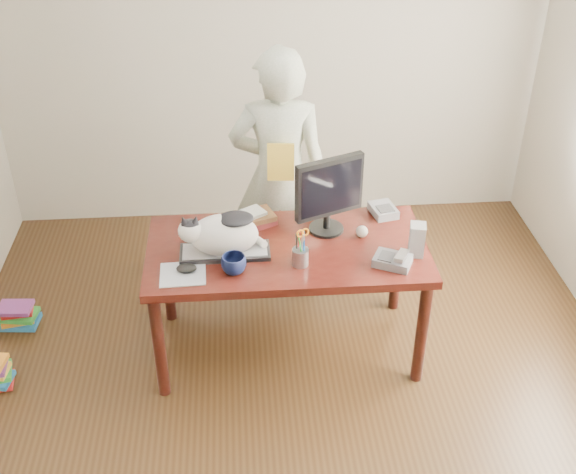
{
  "coord_description": "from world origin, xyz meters",
  "views": [
    {
      "loc": [
        -0.26,
        -2.8,
        3.05
      ],
      "look_at": [
        0.0,
        0.55,
        0.85
      ],
      "focal_mm": 45.0,
      "sensor_mm": 36.0,
      "label": 1
    }
  ],
  "objects_px": {
    "person": "(279,177)",
    "mouse": "(186,268)",
    "desk": "(286,260)",
    "baseball": "(362,232)",
    "pen_cup": "(300,255)",
    "calculator": "(383,210)",
    "keyboard": "(225,252)",
    "phone": "(393,260)",
    "coffee_mug": "(234,264)",
    "book_pile_b": "(18,315)",
    "monitor": "(329,192)",
    "cat": "(221,233)",
    "book_stack": "(254,218)",
    "speaker": "(417,240)"
  },
  "relations": [
    {
      "from": "book_pile_b",
      "to": "speaker",
      "type": "bearing_deg",
      "value": -11.06
    },
    {
      "from": "desk",
      "to": "phone",
      "type": "bearing_deg",
      "value": -27.6
    },
    {
      "from": "desk",
      "to": "baseball",
      "type": "height_order",
      "value": "baseball"
    },
    {
      "from": "phone",
      "to": "speaker",
      "type": "bearing_deg",
      "value": 58.9
    },
    {
      "from": "monitor",
      "to": "book_pile_b",
      "type": "relative_size",
      "value": 1.83
    },
    {
      "from": "pen_cup",
      "to": "calculator",
      "type": "relative_size",
      "value": 1.1
    },
    {
      "from": "monitor",
      "to": "calculator",
      "type": "height_order",
      "value": "monitor"
    },
    {
      "from": "book_stack",
      "to": "speaker",
      "type": "bearing_deg",
      "value": -48.03
    },
    {
      "from": "cat",
      "to": "person",
      "type": "bearing_deg",
      "value": 61.43
    },
    {
      "from": "keyboard",
      "to": "monitor",
      "type": "height_order",
      "value": "monitor"
    },
    {
      "from": "calculator",
      "to": "book_pile_b",
      "type": "height_order",
      "value": "calculator"
    },
    {
      "from": "desk",
      "to": "monitor",
      "type": "bearing_deg",
      "value": 15.41
    },
    {
      "from": "desk",
      "to": "cat",
      "type": "xyz_separation_m",
      "value": [
        -0.37,
        -0.13,
        0.29
      ]
    },
    {
      "from": "phone",
      "to": "pen_cup",
      "type": "bearing_deg",
      "value": -158.1
    },
    {
      "from": "pen_cup",
      "to": "book_stack",
      "type": "distance_m",
      "value": 0.5
    },
    {
      "from": "monitor",
      "to": "keyboard",
      "type": "bearing_deg",
      "value": 175.2
    },
    {
      "from": "phone",
      "to": "book_pile_b",
      "type": "relative_size",
      "value": 0.94
    },
    {
      "from": "coffee_mug",
      "to": "person",
      "type": "relative_size",
      "value": 0.08
    },
    {
      "from": "book_stack",
      "to": "baseball",
      "type": "bearing_deg",
      "value": -41.46
    },
    {
      "from": "cat",
      "to": "book_stack",
      "type": "height_order",
      "value": "cat"
    },
    {
      "from": "baseball",
      "to": "person",
      "type": "height_order",
      "value": "person"
    },
    {
      "from": "monitor",
      "to": "phone",
      "type": "height_order",
      "value": "monitor"
    },
    {
      "from": "coffee_mug",
      "to": "phone",
      "type": "xyz_separation_m",
      "value": [
        0.87,
        0.01,
        -0.02
      ]
    },
    {
      "from": "baseball",
      "to": "book_stack",
      "type": "distance_m",
      "value": 0.65
    },
    {
      "from": "book_stack",
      "to": "mouse",
      "type": "bearing_deg",
      "value": -154.42
    },
    {
      "from": "cat",
      "to": "speaker",
      "type": "distance_m",
      "value": 1.09
    },
    {
      "from": "pen_cup",
      "to": "coffee_mug",
      "type": "height_order",
      "value": "pen_cup"
    },
    {
      "from": "keyboard",
      "to": "calculator",
      "type": "height_order",
      "value": "calculator"
    },
    {
      "from": "desk",
      "to": "monitor",
      "type": "relative_size",
      "value": 3.38
    },
    {
      "from": "baseball",
      "to": "book_stack",
      "type": "relative_size",
      "value": 0.24
    },
    {
      "from": "pen_cup",
      "to": "calculator",
      "type": "height_order",
      "value": "pen_cup"
    },
    {
      "from": "cat",
      "to": "calculator",
      "type": "relative_size",
      "value": 2.34
    },
    {
      "from": "person",
      "to": "mouse",
      "type": "bearing_deg",
      "value": 61.11
    },
    {
      "from": "keyboard",
      "to": "phone",
      "type": "height_order",
      "value": "phone"
    },
    {
      "from": "cat",
      "to": "baseball",
      "type": "height_order",
      "value": "cat"
    },
    {
      "from": "keyboard",
      "to": "person",
      "type": "bearing_deg",
      "value": 62.38
    },
    {
      "from": "pen_cup",
      "to": "speaker",
      "type": "relative_size",
      "value": 1.2
    },
    {
      "from": "mouse",
      "to": "coffee_mug",
      "type": "distance_m",
      "value": 0.26
    },
    {
      "from": "desk",
      "to": "book_pile_b",
      "type": "distance_m",
      "value": 1.82
    },
    {
      "from": "mouse",
      "to": "desk",
      "type": "bearing_deg",
      "value": 24.53
    },
    {
      "from": "phone",
      "to": "calculator",
      "type": "distance_m",
      "value": 0.54
    },
    {
      "from": "book_pile_b",
      "to": "keyboard",
      "type": "bearing_deg",
      "value": -16.1
    },
    {
      "from": "mouse",
      "to": "book_stack",
      "type": "bearing_deg",
      "value": 48.43
    },
    {
      "from": "monitor",
      "to": "speaker",
      "type": "relative_size",
      "value": 2.48
    },
    {
      "from": "cat",
      "to": "speaker",
      "type": "xyz_separation_m",
      "value": [
        1.08,
        -0.08,
        -0.05
      ]
    },
    {
      "from": "person",
      "to": "book_pile_b",
      "type": "xyz_separation_m",
      "value": [
        -1.72,
        -0.29,
        -0.79
      ]
    },
    {
      "from": "pen_cup",
      "to": "phone",
      "type": "distance_m",
      "value": 0.51
    },
    {
      "from": "desk",
      "to": "coffee_mug",
      "type": "distance_m",
      "value": 0.48
    },
    {
      "from": "pen_cup",
      "to": "coffee_mug",
      "type": "xyz_separation_m",
      "value": [
        -0.36,
        -0.05,
        -0.01
      ]
    },
    {
      "from": "coffee_mug",
      "to": "speaker",
      "type": "relative_size",
      "value": 0.71
    }
  ]
}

